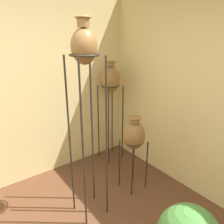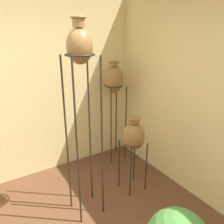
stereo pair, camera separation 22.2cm
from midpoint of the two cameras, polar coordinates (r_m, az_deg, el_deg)
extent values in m
cylinder|color=#28231E|center=(2.27, -10.42, -10.27)|extent=(0.02, 0.02, 1.87)
cylinder|color=#28231E|center=(2.39, -4.12, -8.32)|extent=(0.02, 0.02, 1.87)
cylinder|color=#28231E|center=(2.51, -13.50, -7.50)|extent=(0.02, 0.02, 1.87)
cylinder|color=#28231E|center=(2.62, -7.64, -5.89)|extent=(0.02, 0.02, 1.87)
torus|color=#28231E|center=(2.18, -10.22, 14.45)|extent=(0.30, 0.30, 0.02)
ellipsoid|color=olive|center=(2.18, -10.34, 16.46)|extent=(0.26, 0.26, 0.34)
cylinder|color=olive|center=(2.18, -10.70, 22.06)|extent=(0.11, 0.11, 0.09)
torus|color=olive|center=(2.18, -10.77, 23.18)|extent=(0.15, 0.15, 0.02)
cylinder|color=#28231E|center=(3.50, -2.74, -4.25)|extent=(0.02, 0.02, 1.29)
cylinder|color=#28231E|center=(3.65, 1.04, -3.16)|extent=(0.02, 0.02, 1.29)
cylinder|color=#28231E|center=(3.72, -5.28, -2.81)|extent=(0.02, 0.02, 1.29)
cylinder|color=#28231E|center=(3.87, -1.62, -1.84)|extent=(0.02, 0.02, 1.29)
torus|color=#28231E|center=(3.49, -2.28, 6.89)|extent=(0.30, 0.30, 0.02)
ellipsoid|color=olive|center=(3.47, -2.30, 8.43)|extent=(0.30, 0.30, 0.43)
cylinder|color=olive|center=(3.43, -2.36, 12.46)|extent=(0.13, 0.13, 0.06)
torus|color=olive|center=(3.43, -2.37, 12.98)|extent=(0.17, 0.17, 0.02)
cylinder|color=#28231E|center=(2.95, 3.09, -15.49)|extent=(0.02, 0.02, 0.71)
cylinder|color=#28231E|center=(3.11, 6.96, -13.71)|extent=(0.02, 0.02, 0.71)
cylinder|color=#28231E|center=(3.13, -0.12, -13.29)|extent=(0.02, 0.02, 0.71)
cylinder|color=#28231E|center=(3.27, 3.68, -11.75)|extent=(0.02, 0.02, 0.71)
torus|color=#28231E|center=(2.93, 3.54, -7.65)|extent=(0.27, 0.27, 0.02)
ellipsoid|color=olive|center=(2.90, 3.58, -6.15)|extent=(0.29, 0.29, 0.38)
cylinder|color=olive|center=(2.81, 3.67, -2.07)|extent=(0.13, 0.13, 0.06)
torus|color=olive|center=(2.80, 3.68, -1.46)|extent=(0.17, 0.17, 0.02)
camera|label=1|loc=(0.11, -92.21, -0.77)|focal=35.00mm
camera|label=2|loc=(0.11, 87.79, 0.77)|focal=35.00mm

